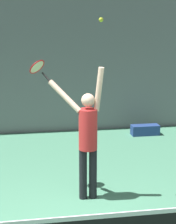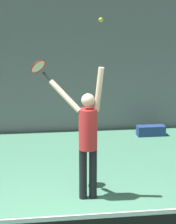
# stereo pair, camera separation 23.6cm
# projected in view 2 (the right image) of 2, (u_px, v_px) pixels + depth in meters

# --- Properties ---
(back_wall) EXTENTS (18.00, 0.10, 5.00)m
(back_wall) POSITION_uv_depth(u_px,v_px,m) (51.00, 35.00, 10.12)
(back_wall) COLOR slate
(back_wall) RESTS_ON ground_plane
(tennis_player) EXTENTS (0.88, 0.55, 2.19)m
(tennis_player) POSITION_uv_depth(u_px,v_px,m) (87.00, 135.00, 6.51)
(tennis_player) COLOR black
(tennis_player) RESTS_ON ground_plane
(tennis_racket) EXTENTS (0.40, 0.39, 0.36)m
(tennis_racket) POSITION_uv_depth(u_px,v_px,m) (39.00, 67.00, 6.68)
(tennis_racket) COLOR black
(tennis_ball) EXTENTS (0.07, 0.07, 0.07)m
(tennis_ball) POSITION_uv_depth(u_px,v_px,m) (101.00, 20.00, 6.03)
(tennis_ball) COLOR #CCDB2D
(equipment_bag) EXTENTS (0.71, 0.28, 0.25)m
(equipment_bag) POSITION_uv_depth(u_px,v_px,m) (151.00, 131.00, 10.25)
(equipment_bag) COLOR navy
(equipment_bag) RESTS_ON ground_plane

